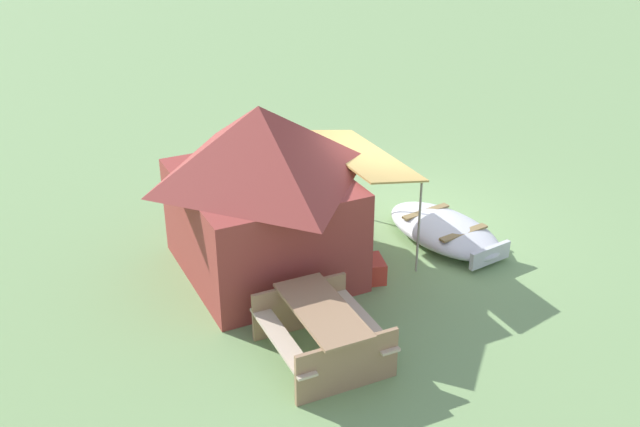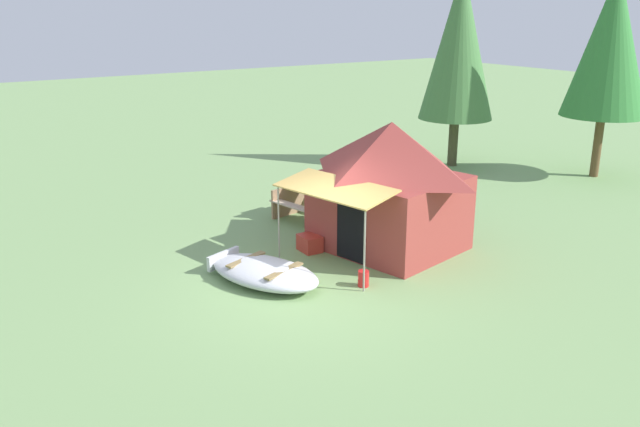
{
  "view_description": "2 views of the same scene",
  "coord_description": "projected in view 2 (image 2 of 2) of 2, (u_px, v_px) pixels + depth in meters",
  "views": [
    {
      "loc": [
        -11.17,
        4.24,
        6.13
      ],
      "look_at": [
        -0.62,
        1.54,
        0.72
      ],
      "focal_mm": 41.75,
      "sensor_mm": 36.0,
      "label": 1
    },
    {
      "loc": [
        9.42,
        -6.17,
        5.03
      ],
      "look_at": [
        -0.72,
        0.61,
        1.15
      ],
      "focal_mm": 36.96,
      "sensor_mm": 36.0,
      "label": 2
    }
  ],
  "objects": [
    {
      "name": "pine_tree_back_right",
      "position": [
        611.0,
        43.0,
        19.04
      ],
      "size": [
        2.45,
        2.45,
        6.1
      ],
      "color": "brown",
      "rests_on": "ground_plane"
    },
    {
      "name": "ground_plane",
      "position": [
        314.0,
        288.0,
        12.26
      ],
      "size": [
        80.0,
        80.0,
        0.0
      ],
      "primitive_type": "plane",
      "color": "#789D60"
    },
    {
      "name": "cooler_box",
      "position": [
        310.0,
        243.0,
        14.04
      ],
      "size": [
        0.52,
        0.41,
        0.35
      ],
      "primitive_type": "cube",
      "rotation": [
        0.0,
        0.0,
        3.1
      ],
      "color": "#BC3528",
      "rests_on": "ground_plane"
    },
    {
      "name": "canvas_cabin_tent",
      "position": [
        390.0,
        184.0,
        13.91
      ],
      "size": [
        3.43,
        4.01,
        2.73
      ],
      "color": "#963832",
      "rests_on": "ground_plane"
    },
    {
      "name": "fuel_can",
      "position": [
        363.0,
        279.0,
        12.28
      ],
      "size": [
        0.24,
        0.24,
        0.31
      ],
      "primitive_type": "cylinder",
      "rotation": [
        0.0,
        0.0,
        6.11
      ],
      "color": "red",
      "rests_on": "ground_plane"
    },
    {
      "name": "beached_rowboat",
      "position": [
        264.0,
        272.0,
        12.46
      ],
      "size": [
        2.67,
        2.01,
        0.39
      ],
      "color": "silver",
      "rests_on": "ground_plane"
    },
    {
      "name": "picnic_table",
      "position": [
        314.0,
        201.0,
        15.98
      ],
      "size": [
        1.89,
        1.69,
        0.77
      ],
      "color": "#9B7655",
      "rests_on": "ground_plane"
    },
    {
      "name": "pine_tree_back_left",
      "position": [
        459.0,
        44.0,
        20.46
      ],
      "size": [
        2.34,
        2.34,
        6.22
      ],
      "color": "#45442A",
      "rests_on": "ground_plane"
    }
  ]
}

